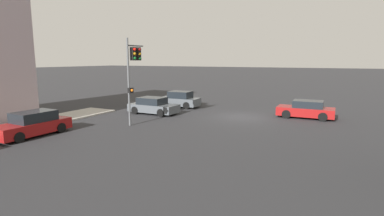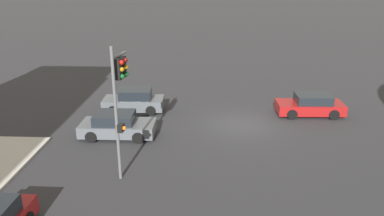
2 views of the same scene
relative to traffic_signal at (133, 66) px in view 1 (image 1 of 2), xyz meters
The scene contains 6 objects.
ground_plane 9.45m from the traffic_signal, 133.03° to the right, with size 300.00×300.00×0.00m, color #28282B.
traffic_signal is the anchor object (origin of this frame).
crossing_car_0 9.07m from the traffic_signal, 82.11° to the right, with size 4.03×2.03×1.53m.
crossing_car_1 5.60m from the traffic_signal, 72.44° to the right, with size 4.16×2.02×1.38m.
crossing_car_2 13.66m from the traffic_signal, 142.08° to the right, with size 4.28×1.98×1.38m.
parked_car_0 7.25m from the traffic_signal, 56.33° to the left, with size 1.93×4.41×1.46m.
Camera 1 is at (-7.33, 22.74, 4.56)m, focal length 28.00 mm.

